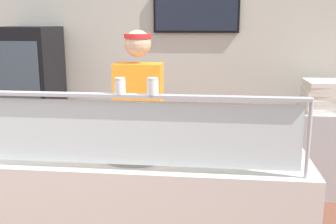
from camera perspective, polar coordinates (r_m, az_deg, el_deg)
shop_rear_unit at (r=4.85m, az=1.81°, el=7.14°), size 6.48×0.13×2.70m
serving_counter at (r=2.91m, az=-2.34°, el=-15.13°), size 2.08×0.66×0.95m
sneeze_guard at (r=2.38m, az=-3.52°, el=-1.66°), size 1.90×0.06×0.47m
pizza_tray at (r=2.74m, az=-4.51°, el=-5.73°), size 0.48×0.48×0.04m
pizza_server at (r=2.71m, az=-4.00°, el=-5.45°), size 0.11×0.29×0.01m
parmesan_shaker at (r=2.36m, az=-6.73°, el=3.52°), size 0.06×0.06×0.09m
pepper_flake_shaker at (r=2.32m, az=-2.15°, el=3.48°), size 0.07×0.07×0.10m
worker_figure at (r=3.32m, az=-4.01°, el=-1.69°), size 0.41×0.50×1.76m
drink_fridge at (r=4.93m, az=-18.70°, el=0.98°), size 0.64×0.66×1.76m
prep_shelf at (r=4.67m, az=20.53°, el=-5.24°), size 0.70×0.55×0.91m
pizza_box_stack at (r=4.53m, az=21.14°, el=2.13°), size 0.46×0.44×0.31m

